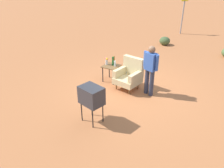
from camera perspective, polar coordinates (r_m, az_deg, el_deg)
ground_plane at (r=7.72m, az=5.45°, el=-1.30°), size 60.00×60.00×0.00m
armchair at (r=7.58m, az=4.48°, el=2.41°), size 0.87×0.88×1.06m
side_table at (r=8.05m, az=-0.19°, el=4.12°), size 0.56×0.56×0.60m
tv_on_stand at (r=5.74m, az=-5.25°, el=-3.01°), size 0.68×0.56×1.03m
person_standing at (r=7.08m, az=9.75°, el=4.13°), size 0.55×0.32×1.64m
road_sign at (r=15.18m, az=17.71°, el=17.20°), size 0.33×0.33×2.44m
bottle_tall_amber at (r=8.12m, az=0.46°, el=6.11°), size 0.07×0.07×0.30m
bottle_wine_green at (r=8.00m, az=0.24°, el=5.86°), size 0.07×0.07×0.32m
bottle_short_clear at (r=7.94m, az=0.75°, el=5.23°), size 0.06×0.06×0.20m
flower_vase at (r=8.07m, az=-1.41°, el=5.95°), size 0.14×0.10×0.27m
shrub_far at (r=12.73m, az=13.30°, el=10.67°), size 0.57×0.57×0.44m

